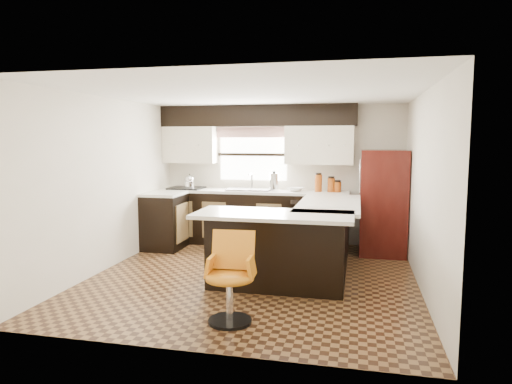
% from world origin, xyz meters
% --- Properties ---
extents(floor, '(4.40, 4.40, 0.00)m').
position_xyz_m(floor, '(0.00, 0.00, 0.00)').
color(floor, '#49301A').
rests_on(floor, ground).
extents(ceiling, '(4.40, 4.40, 0.00)m').
position_xyz_m(ceiling, '(0.00, 0.00, 2.40)').
color(ceiling, silver).
rests_on(ceiling, wall_back).
extents(wall_back, '(4.40, 0.00, 4.40)m').
position_xyz_m(wall_back, '(0.00, 2.20, 1.20)').
color(wall_back, beige).
rests_on(wall_back, floor).
extents(wall_front, '(4.40, 0.00, 4.40)m').
position_xyz_m(wall_front, '(0.00, -2.20, 1.20)').
color(wall_front, beige).
rests_on(wall_front, floor).
extents(wall_left, '(0.00, 4.40, 4.40)m').
position_xyz_m(wall_left, '(-2.10, 0.00, 1.20)').
color(wall_left, beige).
rests_on(wall_left, floor).
extents(wall_right, '(0.00, 4.40, 4.40)m').
position_xyz_m(wall_right, '(2.10, 0.00, 1.20)').
color(wall_right, beige).
rests_on(wall_right, floor).
extents(base_cab_back, '(3.30, 0.60, 0.90)m').
position_xyz_m(base_cab_back, '(-0.45, 1.90, 0.45)').
color(base_cab_back, black).
rests_on(base_cab_back, floor).
extents(base_cab_left, '(0.60, 0.70, 0.90)m').
position_xyz_m(base_cab_left, '(-1.80, 1.25, 0.45)').
color(base_cab_left, black).
rests_on(base_cab_left, floor).
extents(counter_back, '(3.30, 0.60, 0.04)m').
position_xyz_m(counter_back, '(-0.45, 1.90, 0.92)').
color(counter_back, silver).
rests_on(counter_back, base_cab_back).
extents(counter_left, '(0.60, 0.70, 0.04)m').
position_xyz_m(counter_left, '(-1.80, 1.25, 0.92)').
color(counter_left, silver).
rests_on(counter_left, base_cab_left).
extents(soffit, '(3.40, 0.35, 0.36)m').
position_xyz_m(soffit, '(-0.40, 2.03, 2.22)').
color(soffit, black).
rests_on(soffit, wall_back).
extents(upper_cab_left, '(0.94, 0.35, 0.64)m').
position_xyz_m(upper_cab_left, '(-1.62, 2.03, 1.72)').
color(upper_cab_left, beige).
rests_on(upper_cab_left, wall_back).
extents(upper_cab_right, '(1.14, 0.35, 0.64)m').
position_xyz_m(upper_cab_right, '(0.68, 2.03, 1.72)').
color(upper_cab_right, beige).
rests_on(upper_cab_right, wall_back).
extents(window_pane, '(1.20, 0.02, 0.90)m').
position_xyz_m(window_pane, '(-0.50, 2.18, 1.55)').
color(window_pane, white).
rests_on(window_pane, wall_back).
extents(valance, '(1.30, 0.06, 0.18)m').
position_xyz_m(valance, '(-0.50, 2.14, 1.94)').
color(valance, '#D19B93').
rests_on(valance, wall_back).
extents(sink, '(0.75, 0.45, 0.03)m').
position_xyz_m(sink, '(-0.50, 1.88, 0.96)').
color(sink, '#B2B2B7').
rests_on(sink, counter_back).
extents(dishwasher, '(0.58, 0.03, 0.78)m').
position_xyz_m(dishwasher, '(0.55, 1.61, 0.43)').
color(dishwasher, black).
rests_on(dishwasher, floor).
extents(cooktop, '(0.58, 0.50, 0.02)m').
position_xyz_m(cooktop, '(-1.65, 1.88, 0.96)').
color(cooktop, black).
rests_on(cooktop, counter_back).
extents(peninsula_long, '(0.60, 1.95, 0.90)m').
position_xyz_m(peninsula_long, '(0.90, 0.62, 0.45)').
color(peninsula_long, black).
rests_on(peninsula_long, floor).
extents(peninsula_return, '(1.65, 0.60, 0.90)m').
position_xyz_m(peninsula_return, '(0.38, -0.35, 0.45)').
color(peninsula_return, black).
rests_on(peninsula_return, floor).
extents(counter_pen_long, '(0.84, 1.95, 0.04)m').
position_xyz_m(counter_pen_long, '(0.95, 0.62, 0.92)').
color(counter_pen_long, silver).
rests_on(counter_pen_long, peninsula_long).
extents(counter_pen_return, '(1.89, 0.84, 0.04)m').
position_xyz_m(counter_pen_return, '(0.35, -0.44, 0.92)').
color(counter_pen_return, silver).
rests_on(counter_pen_return, peninsula_return).
extents(refrigerator, '(0.71, 0.68, 1.65)m').
position_xyz_m(refrigerator, '(1.73, 1.64, 0.83)').
color(refrigerator, '#390D09').
rests_on(refrigerator, floor).
extents(bar_chair, '(0.51, 0.51, 0.90)m').
position_xyz_m(bar_chair, '(0.12, -1.52, 0.45)').
color(bar_chair, orange).
rests_on(bar_chair, floor).
extents(kettle, '(0.18, 0.18, 0.24)m').
position_xyz_m(kettle, '(-1.59, 1.88, 1.09)').
color(kettle, silver).
rests_on(kettle, cooktop).
extents(percolator, '(0.15, 0.15, 0.30)m').
position_xyz_m(percolator, '(-0.07, 1.90, 1.10)').
color(percolator, silver).
rests_on(percolator, counter_back).
extents(mixing_bowl, '(0.33, 0.33, 0.06)m').
position_xyz_m(mixing_bowl, '(0.30, 1.90, 0.98)').
color(mixing_bowl, white).
rests_on(mixing_bowl, counter_back).
extents(canister_large, '(0.12, 0.12, 0.28)m').
position_xyz_m(canister_large, '(0.68, 1.92, 1.09)').
color(canister_large, '#863B0E').
rests_on(canister_large, counter_back).
extents(canister_med, '(0.12, 0.12, 0.23)m').
position_xyz_m(canister_med, '(0.89, 1.92, 1.06)').
color(canister_med, '#863B0E').
rests_on(canister_med, counter_back).
extents(canister_small, '(0.12, 0.12, 0.17)m').
position_xyz_m(canister_small, '(1.00, 1.92, 1.03)').
color(canister_small, '#863B0E').
rests_on(canister_small, counter_back).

